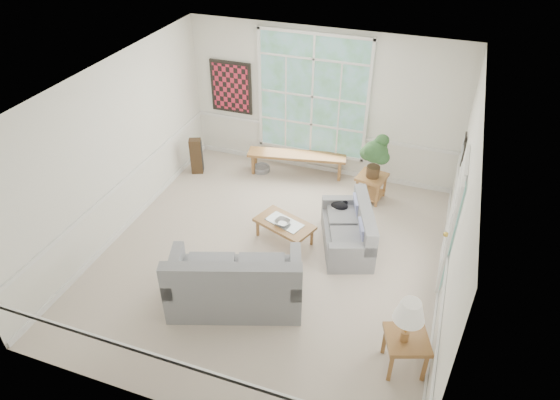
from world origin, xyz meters
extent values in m
cube|color=#BFAF9E|center=(0.00, 0.00, -0.01)|extent=(5.50, 6.00, 0.01)
cube|color=white|center=(0.00, 0.00, 3.00)|extent=(5.50, 6.00, 0.02)
cube|color=white|center=(0.00, 3.00, 1.50)|extent=(5.50, 0.02, 3.00)
cube|color=white|center=(0.00, -3.00, 1.50)|extent=(5.50, 0.02, 3.00)
cube|color=white|center=(-2.75, 0.00, 1.50)|extent=(0.02, 6.00, 3.00)
cube|color=white|center=(2.75, 0.00, 1.50)|extent=(0.02, 6.00, 3.00)
cube|color=white|center=(-0.20, 2.96, 1.65)|extent=(2.30, 0.08, 2.40)
cube|color=white|center=(2.71, 0.60, 1.05)|extent=(0.08, 0.90, 2.10)
cube|color=white|center=(2.71, -0.03, 1.15)|extent=(0.08, 0.26, 1.90)
cube|color=maroon|center=(-1.95, 2.95, 1.60)|extent=(0.90, 0.06, 1.10)
cube|color=black|center=(2.71, 1.75, 1.55)|extent=(0.04, 0.26, 0.32)
cube|color=black|center=(2.71, 2.15, 1.55)|extent=(0.04, 0.26, 0.32)
cube|color=gray|center=(1.13, 0.71, 0.40)|extent=(1.21, 1.63, 0.79)
cube|color=gray|center=(-0.14, -1.10, 0.53)|extent=(2.16, 1.58, 1.05)
cube|color=#8E5E32|center=(0.08, 0.50, 0.19)|extent=(1.13, 0.87, 0.37)
imported|color=#9D9DA2|center=(0.05, 0.46, 0.41)|extent=(0.38, 0.38, 0.08)
cube|color=#8E5E32|center=(-0.40, 2.65, 0.24)|extent=(2.06, 0.77, 0.47)
cube|color=#8E5E32|center=(1.24, 2.27, 0.26)|extent=(0.61, 0.61, 0.52)
cube|color=#8E5E32|center=(2.40, -1.46, 0.28)|extent=(0.69, 0.69, 0.55)
cylinder|color=gray|center=(-1.15, 2.52, 0.06)|extent=(0.43, 0.43, 0.11)
cube|color=#3B2917|center=(-2.40, 2.02, 0.39)|extent=(0.29, 0.27, 0.77)
ellipsoid|color=black|center=(0.87, 1.17, 0.48)|extent=(0.34, 0.27, 0.14)
camera|label=1|loc=(2.27, -5.92, 5.59)|focal=32.00mm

